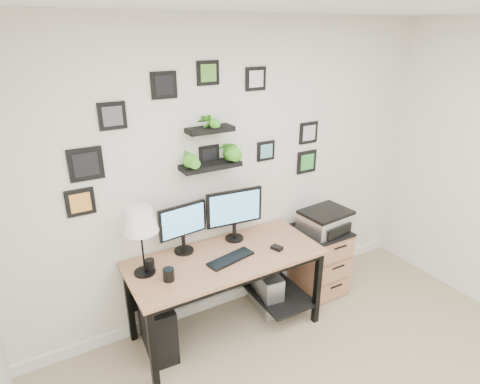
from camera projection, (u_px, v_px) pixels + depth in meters
room at (238, 293)px, 3.98m from camera, size 4.00×4.00×4.00m
desk at (228, 266)px, 3.38m from camera, size 1.60×0.70×0.75m
monitor_left at (183, 225)px, 3.26m from camera, size 0.42×0.18×0.43m
monitor_right at (234, 211)px, 3.45m from camera, size 0.51×0.18×0.47m
keyboard at (231, 259)px, 3.23m from camera, size 0.42×0.21×0.02m
mouse at (277, 248)px, 3.38m from camera, size 0.09×0.11×0.03m
table_lamp at (140, 222)px, 2.90m from camera, size 0.27×0.27×0.54m
mug at (169, 275)px, 2.96m from camera, size 0.09×0.09×0.10m
pen_cup at (150, 265)px, 3.08m from camera, size 0.07×0.07×0.09m
pc_tower_black at (157, 325)px, 3.27m from camera, size 0.25×0.50×0.48m
pc_tower_grey at (266, 290)px, 3.76m from camera, size 0.23×0.43×0.41m
file_cabinet at (320, 259)px, 4.03m from camera, size 0.43×0.53×0.67m
printer at (325, 221)px, 3.84m from camera, size 0.48×0.40×0.20m
wall_decor at (209, 141)px, 3.20m from camera, size 2.29×0.18×1.08m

